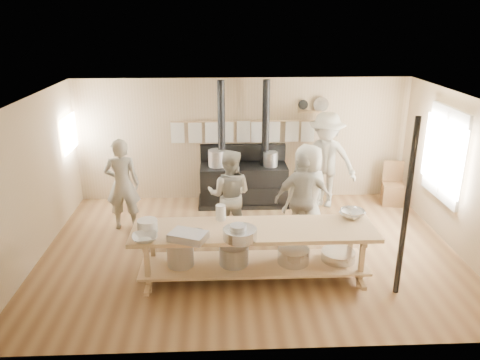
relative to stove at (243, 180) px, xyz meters
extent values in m
plane|color=brown|center=(0.01, -2.12, -0.52)|extent=(7.00, 7.00, 0.00)
plane|color=tan|center=(0.01, 0.38, 0.78)|extent=(7.00, 0.00, 7.00)
plane|color=tan|center=(0.01, -4.62, 0.78)|extent=(7.00, 0.00, 7.00)
plane|color=tan|center=(-3.49, -2.12, 0.78)|extent=(0.00, 5.00, 5.00)
plane|color=tan|center=(3.51, -2.12, 0.78)|extent=(0.00, 5.00, 5.00)
plane|color=#B7AC88|center=(0.01, -2.12, 2.08)|extent=(7.00, 7.00, 0.00)
cube|color=beige|center=(3.48, -1.52, 0.98)|extent=(0.06, 1.35, 1.65)
plane|color=white|center=(3.44, -1.52, 0.98)|extent=(0.00, 1.50, 1.50)
cube|color=beige|center=(3.43, -1.52, 0.98)|extent=(0.02, 0.03, 1.50)
plane|color=white|center=(-3.44, -0.12, 1.08)|extent=(0.00, 0.90, 0.90)
cube|color=black|center=(0.01, -0.02, -0.10)|extent=(1.80, 0.70, 0.85)
cube|color=black|center=(0.01, -0.02, -0.47)|extent=(1.90, 0.75, 0.10)
cube|color=black|center=(0.01, 0.28, 0.53)|extent=(1.80, 0.12, 0.35)
cylinder|color=black|center=(-0.44, 0.03, 1.20)|extent=(0.15, 0.15, 1.75)
cylinder|color=black|center=(0.46, 0.03, 1.20)|extent=(0.15, 0.15, 1.75)
cylinder|color=#B2B2B7|center=(-0.54, -0.02, 0.50)|extent=(0.36, 0.36, 0.34)
cylinder|color=gray|center=(0.56, -0.07, 0.48)|extent=(0.30, 0.30, 0.30)
cylinder|color=tan|center=(0.01, 0.28, 1.20)|extent=(3.00, 0.04, 0.04)
cube|color=silver|center=(-1.34, 0.28, 0.98)|extent=(0.28, 0.01, 0.46)
cube|color=silver|center=(-1.01, 0.28, 0.98)|extent=(0.28, 0.01, 0.46)
cube|color=silver|center=(-0.67, 0.28, 0.98)|extent=(0.28, 0.01, 0.46)
cube|color=silver|center=(-0.33, 0.28, 0.98)|extent=(0.28, 0.01, 0.46)
cube|color=silver|center=(0.01, 0.28, 0.98)|extent=(0.28, 0.01, 0.46)
cube|color=silver|center=(0.34, 0.28, 0.98)|extent=(0.28, 0.01, 0.46)
cube|color=silver|center=(0.68, 0.28, 0.98)|extent=(0.28, 0.01, 0.46)
cube|color=silver|center=(1.02, 0.28, 0.98)|extent=(0.28, 0.01, 0.46)
cube|color=silver|center=(1.36, 0.28, 0.98)|extent=(0.28, 0.01, 0.46)
cube|color=tan|center=(1.41, 0.30, 1.38)|extent=(0.50, 0.14, 0.03)
cylinder|color=black|center=(1.26, 0.32, 1.53)|extent=(0.20, 0.04, 0.20)
cylinder|color=silver|center=(1.63, 0.32, 1.53)|extent=(0.32, 0.03, 0.32)
cube|color=tan|center=(0.01, -3.02, 0.30)|extent=(3.60, 0.90, 0.06)
cube|color=tan|center=(0.01, -3.02, -0.27)|extent=(3.40, 0.80, 0.04)
cube|color=tan|center=(0.01, -3.02, -0.32)|extent=(3.30, 0.06, 0.06)
cube|color=tan|center=(-1.54, -3.32, -0.10)|extent=(0.07, 0.07, 0.85)
cube|color=tan|center=(-1.54, -2.72, -0.10)|extent=(0.07, 0.07, 0.85)
cube|color=tan|center=(1.56, -3.32, -0.10)|extent=(0.07, 0.07, 0.85)
cube|color=tan|center=(1.56, -2.72, -0.10)|extent=(0.07, 0.07, 0.85)
cylinder|color=#B2B2B7|center=(-1.09, -3.02, -0.06)|extent=(0.40, 0.40, 0.38)
cylinder|color=gray|center=(-0.29, -3.02, -0.10)|extent=(0.44, 0.44, 0.30)
cylinder|color=silver|center=(0.61, -3.02, -0.14)|extent=(0.48, 0.48, 0.22)
cylinder|color=silver|center=(1.31, -3.02, -0.18)|extent=(0.52, 0.52, 0.14)
cylinder|color=black|center=(2.06, -3.47, 0.78)|extent=(0.08, 0.08, 2.60)
imported|color=#9E9C8C|center=(-2.28, -1.10, 0.35)|extent=(0.66, 0.45, 1.74)
imported|color=#9E9C8C|center=(-0.32, -1.58, 0.30)|extent=(0.91, 0.78, 1.64)
imported|color=#9E9C8C|center=(1.02, -1.74, 0.36)|extent=(1.01, 0.86, 1.76)
imported|color=#9E9C8C|center=(0.93, -1.85, 0.31)|extent=(0.99, 0.45, 1.66)
imported|color=#9E9C8C|center=(1.68, -0.17, 0.47)|extent=(1.47, 1.19, 1.99)
cube|color=brown|center=(3.16, -0.17, -0.30)|extent=(0.50, 0.50, 0.45)
cube|color=brown|center=(3.19, 0.01, 0.13)|extent=(0.42, 0.12, 0.50)
imported|color=silver|center=(-1.54, -3.35, 0.37)|extent=(0.42, 0.42, 0.09)
imported|color=silver|center=(-0.86, -3.35, 0.38)|extent=(0.44, 0.44, 0.11)
imported|color=silver|center=(1.56, -2.69, 0.37)|extent=(0.52, 0.52, 0.09)
imported|color=silver|center=(1.56, -2.69, 0.39)|extent=(0.53, 0.53, 0.12)
cube|color=#B2B2B7|center=(-0.94, -3.35, 0.38)|extent=(0.59, 0.50, 0.11)
cylinder|color=silver|center=(-0.22, -3.35, 0.41)|extent=(0.57, 0.57, 0.15)
cylinder|color=gray|center=(-0.24, -3.35, 0.44)|extent=(0.25, 0.25, 0.21)
cylinder|color=silver|center=(-1.54, -3.06, 0.42)|extent=(0.39, 0.39, 0.18)
cylinder|color=silver|center=(-0.48, -2.69, 0.45)|extent=(0.19, 0.19, 0.24)
camera|label=1|loc=(-0.48, -9.24, 3.32)|focal=35.00mm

